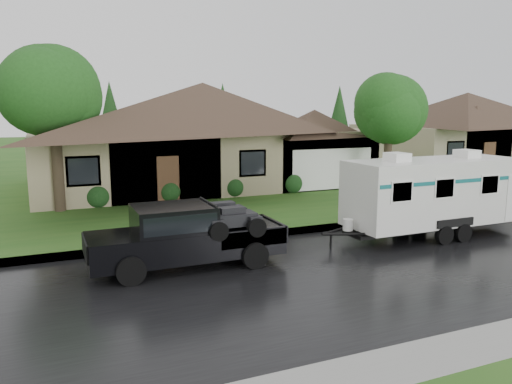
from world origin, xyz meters
TOP-DOWN VIEW (x-y plane):
  - ground at (0.00, 0.00)m, footprint 140.00×140.00m
  - road at (0.00, -2.00)m, footprint 140.00×8.00m
  - curb at (0.00, 2.25)m, footprint 140.00×0.50m
  - lawn at (0.00, 15.00)m, footprint 140.00×26.00m
  - house_main at (2.29, 13.84)m, footprint 19.44×10.80m
  - house_neighbor at (22.27, 14.34)m, footprint 15.12×9.72m
  - tree_left_green at (-5.84, 8.92)m, footprint 4.18×4.18m
  - tree_right_green at (9.59, 7.37)m, footprint 3.59×3.59m
  - shrub_row at (2.00, 9.30)m, footprint 13.60×1.00m
  - pickup_truck at (-2.95, 0.08)m, footprint 5.32×2.02m
  - travel_trailer at (5.85, 0.08)m, footprint 6.56×2.31m

SIDE VIEW (x-z plane):
  - ground at x=0.00m, z-range 0.00..0.00m
  - road at x=0.00m, z-range 0.00..0.01m
  - curb at x=0.00m, z-range 0.00..0.15m
  - lawn at x=0.00m, z-range 0.00..0.15m
  - shrub_row at x=2.00m, z-range 0.15..1.15m
  - pickup_truck at x=-2.95m, z-range 0.06..1.84m
  - travel_trailer at x=5.85m, z-range 0.09..3.03m
  - house_neighbor at x=22.27m, z-range 0.10..6.55m
  - house_main at x=2.29m, z-range 0.14..7.04m
  - tree_right_green at x=9.59m, z-range 1.30..7.25m
  - tree_left_green at x=-5.84m, z-range 1.49..8.41m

